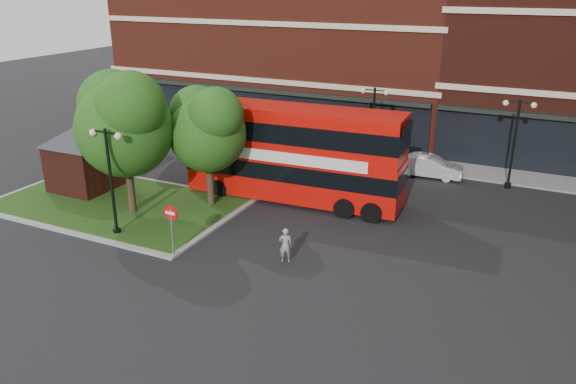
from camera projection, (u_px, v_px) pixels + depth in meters
The scene contains 15 objects.
ground at pixel (217, 261), 23.32m from camera, with size 120.00×120.00×0.00m, color black.
pavement_far at pixel (351, 155), 37.20m from camera, with size 44.00×3.00×0.12m, color slate.
terrace_far_left at pixel (291, 33), 44.29m from camera, with size 26.00×12.00×14.00m, color maroon.
traffic_island at pixel (117, 204), 29.06m from camera, with size 12.60×7.60×0.15m.
kiosk at pixel (82, 150), 30.32m from camera, with size 6.51×6.51×3.60m.
tree_island_west at pixel (123, 119), 26.45m from camera, with size 5.40×4.71×7.21m.
tree_island_east at pixel (207, 126), 27.52m from camera, with size 4.46×3.90×6.29m.
lamp_island at pixel (111, 177), 24.71m from camera, with size 1.72×0.36×5.00m.
lamp_far_left at pixel (373, 124), 33.72m from camera, with size 1.72×0.36×5.00m.
lamp_far_right at pixel (515, 139), 30.48m from camera, with size 1.72×0.36×5.00m.
bus at pixel (294, 148), 28.83m from camera, with size 11.50×3.16×4.35m.
woman at pixel (285, 245), 23.00m from camera, with size 0.55×0.36×1.51m, color gray.
car_silver at pixel (277, 145), 37.10m from camera, with size 1.68×4.17×1.42m, color silver.
car_white at pixel (429, 166), 33.06m from camera, with size 1.37×3.94×1.30m, color silver.
no_entry_sign at pixel (171, 221), 23.03m from camera, with size 0.65×0.08×2.37m.
Camera 1 is at (11.66, -17.44, 10.98)m, focal length 35.00 mm.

